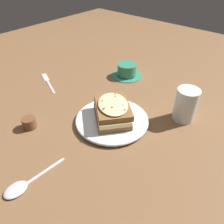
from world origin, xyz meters
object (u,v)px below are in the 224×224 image
(teacup_with_saucer, at_px, (127,70))
(fork, at_px, (47,80))
(sandwich, at_px, (112,111))
(dinner_plate, at_px, (112,120))
(water_glass, at_px, (186,105))
(spoon, at_px, (19,187))
(condiment_pot, at_px, (29,123))

(teacup_with_saucer, distance_m, fork, 0.37)
(sandwich, relative_size, teacup_with_saucer, 1.28)
(dinner_plate, distance_m, water_glass, 0.26)
(dinner_plate, relative_size, spoon, 1.43)
(dinner_plate, bearing_deg, spoon, 88.76)
(sandwich, distance_m, teacup_with_saucer, 0.34)
(sandwich, bearing_deg, water_glass, -134.92)
(condiment_pot, bearing_deg, dinner_plate, -133.90)
(sandwich, relative_size, condiment_pot, 4.03)
(teacup_with_saucer, relative_size, spoon, 0.81)
(water_glass, bearing_deg, fork, 14.60)
(teacup_with_saucer, distance_m, water_glass, 0.36)
(water_glass, xyz_separation_m, fork, (0.58, 0.15, -0.06))
(teacup_with_saucer, height_order, spoon, teacup_with_saucer)
(sandwich, height_order, water_glass, water_glass)
(sandwich, distance_m, spoon, 0.35)
(fork, height_order, spoon, spoon)
(condiment_pot, bearing_deg, water_glass, -134.18)
(spoon, bearing_deg, water_glass, -105.17)
(fork, bearing_deg, dinner_plate, -71.65)
(water_glass, relative_size, spoon, 0.66)
(sandwich, bearing_deg, teacup_with_saucer, -60.75)
(dinner_plate, distance_m, fork, 0.41)
(fork, relative_size, condiment_pot, 4.07)
(teacup_with_saucer, xyz_separation_m, spoon, (-0.16, 0.65, -0.02))
(fork, bearing_deg, condiment_pot, -114.20)
(teacup_with_saucer, xyz_separation_m, water_glass, (-0.34, 0.12, 0.03))
(dinner_plate, height_order, water_glass, water_glass)
(dinner_plate, bearing_deg, water_glass, -134.49)
(dinner_plate, relative_size, fork, 1.36)
(water_glass, relative_size, condiment_pot, 2.59)
(water_glass, distance_m, condiment_pot, 0.53)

